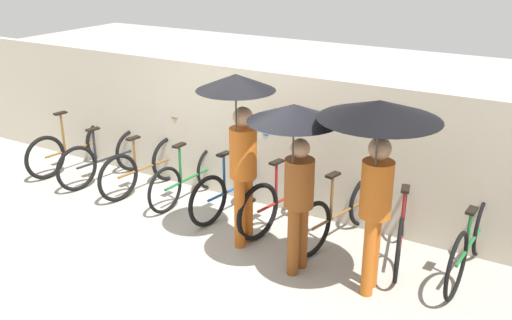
# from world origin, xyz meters

# --- Properties ---
(ground_plane) EXTENTS (30.00, 30.00, 0.00)m
(ground_plane) POSITION_xyz_m (0.00, 0.00, 0.00)
(ground_plane) COLOR #9E998E
(back_wall) EXTENTS (15.26, 0.12, 1.88)m
(back_wall) POSITION_xyz_m (0.00, 2.00, 0.94)
(back_wall) COLOR #B2A893
(back_wall) RESTS_ON ground
(parked_bicycle_0) EXTENTS (0.45, 1.77, 0.99)m
(parked_bicycle_0) POSITION_xyz_m (-3.05, 1.58, 0.36)
(parked_bicycle_0) COLOR black
(parked_bicycle_0) RESTS_ON ground
(parked_bicycle_1) EXTENTS (0.48, 1.70, 1.04)m
(parked_bicycle_1) POSITION_xyz_m (-2.29, 1.48, 0.36)
(parked_bicycle_1) COLOR black
(parked_bicycle_1) RESTS_ON ground
(parked_bicycle_2) EXTENTS (0.44, 1.66, 1.04)m
(parked_bicycle_2) POSITION_xyz_m (-1.53, 1.49, 0.36)
(parked_bicycle_2) COLOR black
(parked_bicycle_2) RESTS_ON ground
(parked_bicycle_3) EXTENTS (0.44, 1.65, 1.10)m
(parked_bicycle_3) POSITION_xyz_m (-0.76, 1.55, 0.35)
(parked_bicycle_3) COLOR black
(parked_bicycle_3) RESTS_ON ground
(parked_bicycle_4) EXTENTS (0.45, 1.64, 1.05)m
(parked_bicycle_4) POSITION_xyz_m (0.00, 1.50, 0.36)
(parked_bicycle_4) COLOR black
(parked_bicycle_4) RESTS_ON ground
(parked_bicycle_5) EXTENTS (0.52, 1.77, 0.97)m
(parked_bicycle_5) POSITION_xyz_m (0.76, 1.56, 0.38)
(parked_bicycle_5) COLOR black
(parked_bicycle_5) RESTS_ON ground
(parked_bicycle_6) EXTENTS (0.57, 1.75, 1.01)m
(parked_bicycle_6) POSITION_xyz_m (1.53, 1.55, 0.36)
(parked_bicycle_6) COLOR black
(parked_bicycle_6) RESTS_ON ground
(parked_bicycle_7) EXTENTS (0.57, 1.75, 1.08)m
(parked_bicycle_7) POSITION_xyz_m (2.29, 1.55, 0.38)
(parked_bicycle_7) COLOR black
(parked_bicycle_7) RESTS_ON ground
(parked_bicycle_8) EXTENTS (0.44, 1.82, 0.97)m
(parked_bicycle_8) POSITION_xyz_m (3.05, 1.54, 0.39)
(parked_bicycle_8) COLOR black
(parked_bicycle_8) RESTS_ON ground
(pedestrian_leading) EXTENTS (0.88, 0.88, 2.13)m
(pedestrian_leading) POSITION_xyz_m (0.57, 0.77, 1.60)
(pedestrian_leading) COLOR #B25619
(pedestrian_leading) RESTS_ON ground
(pedestrian_center) EXTENTS (0.95, 0.95, 1.96)m
(pedestrian_center) POSITION_xyz_m (1.39, 0.55, 1.52)
(pedestrian_center) COLOR brown
(pedestrian_center) RESTS_ON ground
(pedestrian_trailing) EXTENTS (1.16, 1.16, 2.11)m
(pedestrian_trailing) POSITION_xyz_m (2.24, 0.58, 1.71)
(pedestrian_trailing) COLOR #B25619
(pedestrian_trailing) RESTS_ON ground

